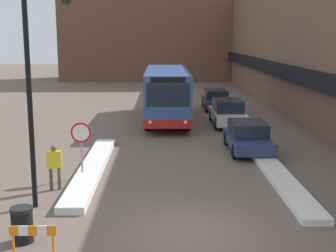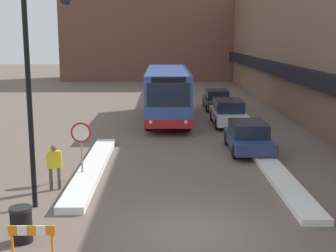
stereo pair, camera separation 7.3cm
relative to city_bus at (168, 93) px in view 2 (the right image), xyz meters
The scene contains 14 objects.
ground_plane 17.57m from the city_bus, 88.39° to the right, with size 160.00×160.00×0.00m, color #66564C.
building_row_right 12.69m from the city_bus, 31.96° to the left, with size 5.50×60.00×9.54m.
building_backdrop_far 30.47m from the city_bus, 89.06° to the left, with size 26.00×8.00×15.18m.
snow_bank_left 12.03m from the city_bus, 105.13° to the right, with size 0.90×9.51×0.25m.
snow_bank_right 13.33m from the city_bus, 71.98° to the right, with size 0.90×9.22×0.21m.
city_bus is the anchor object (origin of this frame).
parked_car_front 9.16m from the city_bus, 66.08° to the right, with size 1.83×4.23×1.39m.
parked_car_middle 4.11m from the city_bus, 22.15° to the right, with size 1.89×4.80×1.51m.
parked_car_back 6.14m from the city_bus, 52.37° to the left, with size 1.81×4.57×1.41m.
stop_sign 12.94m from the city_bus, 104.96° to the right, with size 0.76×0.08×2.16m.
street_lamp 16.20m from the city_bus, 104.63° to the right, with size 1.46×0.36×6.66m.
pedestrian 14.43m from the city_bus, 106.37° to the right, with size 0.51×0.31×1.61m.
trash_bin 18.55m from the city_bus, 102.37° to the right, with size 0.59×0.59×0.95m.
construction_barricade 19.58m from the city_bus, 99.90° to the right, with size 1.10×0.06×0.94m.
Camera 2 is at (-0.75, -12.09, 5.28)m, focal length 50.00 mm.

